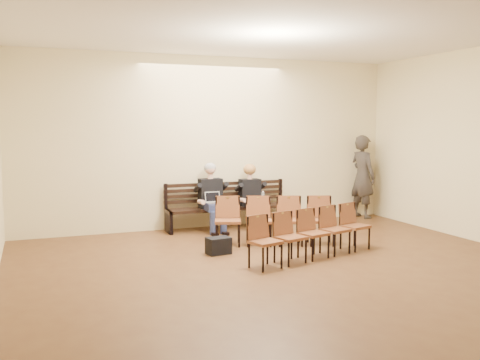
# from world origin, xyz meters

# --- Properties ---
(ground) EXTENTS (10.00, 10.00, 0.00)m
(ground) POSITION_xyz_m (0.00, 0.00, 0.00)
(ground) COLOR brown
(ground) RESTS_ON ground
(room_walls) EXTENTS (8.02, 10.01, 3.51)m
(room_walls) POSITION_xyz_m (0.00, 0.79, 2.54)
(room_walls) COLOR beige
(room_walls) RESTS_ON ground
(bench) EXTENTS (2.60, 0.90, 0.45)m
(bench) POSITION_xyz_m (0.23, 4.65, 0.23)
(bench) COLOR black
(bench) RESTS_ON ground
(seated_man) EXTENTS (0.56, 0.77, 1.34)m
(seated_man) POSITION_xyz_m (-0.18, 4.53, 0.67)
(seated_man) COLOR black
(seated_man) RESTS_ON ground
(seated_woman) EXTENTS (0.52, 0.72, 1.21)m
(seated_woman) POSITION_xyz_m (0.68, 4.53, 0.60)
(seated_woman) COLOR black
(seated_woman) RESTS_ON ground
(laptop) EXTENTS (0.32, 0.26, 0.22)m
(laptop) POSITION_xyz_m (-0.20, 4.30, 0.56)
(laptop) COLOR silver
(laptop) RESTS_ON bench
(water_bottle) EXTENTS (0.07, 0.07, 0.22)m
(water_bottle) POSITION_xyz_m (0.80, 4.23, 0.56)
(water_bottle) COLOR silver
(water_bottle) RESTS_ON bench
(bag) EXTENTS (0.41, 0.31, 0.28)m
(bag) POSITION_xyz_m (-0.68, 2.67, 0.14)
(bag) COLOR black
(bag) RESTS_ON ground
(passerby) EXTENTS (0.66, 0.87, 2.16)m
(passerby) POSITION_xyz_m (3.50, 4.75, 1.08)
(passerby) COLOR #35302B
(passerby) RESTS_ON ground
(chair_row_front) EXTENTS (2.13, 1.15, 0.86)m
(chair_row_front) POSITION_xyz_m (0.45, 2.94, 0.43)
(chair_row_front) COLOR brown
(chair_row_front) RESTS_ON ground
(chair_row_back) EXTENTS (2.44, 1.08, 0.79)m
(chair_row_back) POSITION_xyz_m (0.64, 1.87, 0.39)
(chair_row_back) COLOR brown
(chair_row_back) RESTS_ON ground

